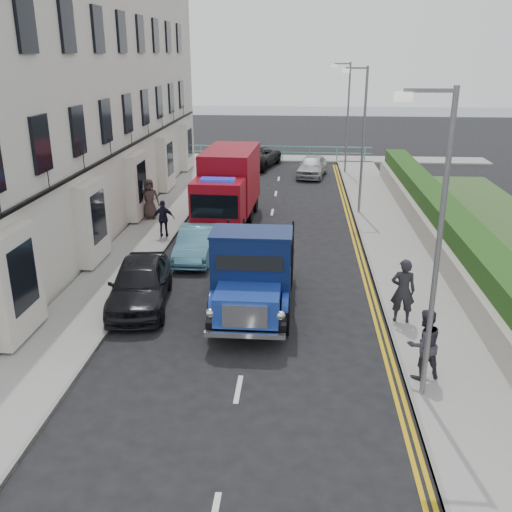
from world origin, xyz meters
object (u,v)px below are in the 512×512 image
(lamp_near, at_px, (434,234))
(lamp_mid, at_px, (361,132))
(lamp_far, at_px, (346,112))
(pedestrian_east_near, at_px, (403,291))
(parked_car_front, at_px, (140,283))
(bedford_lorry, at_px, (252,279))
(red_lorry, at_px, (228,186))

(lamp_near, height_order, lamp_mid, same)
(lamp_near, bearing_deg, lamp_far, 90.00)
(lamp_near, relative_size, pedestrian_east_near, 3.61)
(lamp_near, distance_m, lamp_far, 26.00)
(parked_car_front, height_order, pedestrian_east_near, pedestrian_east_near)
(lamp_near, xyz_separation_m, bedford_lorry, (-4.17, 3.94, -2.73))
(parked_car_front, xyz_separation_m, pedestrian_east_near, (8.00, -0.77, 0.34))
(red_lorry, xyz_separation_m, pedestrian_east_near, (6.34, -10.14, -0.71))
(lamp_mid, relative_size, pedestrian_east_near, 3.61)
(lamp_mid, height_order, bedford_lorry, lamp_mid)
(lamp_near, distance_m, lamp_mid, 16.00)
(lamp_mid, xyz_separation_m, bedford_lorry, (-4.17, -12.06, -2.73))
(lamp_near, height_order, parked_car_front, lamp_near)
(bedford_lorry, bearing_deg, lamp_mid, 71.14)
(lamp_far, bearing_deg, pedestrian_east_near, -89.43)
(bedford_lorry, relative_size, red_lorry, 0.89)
(lamp_mid, bearing_deg, lamp_near, -90.00)
(parked_car_front, bearing_deg, red_lorry, 72.22)
(lamp_near, bearing_deg, pedestrian_east_near, 86.63)
(lamp_far, xyz_separation_m, pedestrian_east_near, (0.22, -22.21, -2.91))
(lamp_mid, bearing_deg, red_lorry, -161.25)
(red_lorry, bearing_deg, lamp_mid, 21.37)
(lamp_far, xyz_separation_m, bedford_lorry, (-4.17, -22.06, -2.73))
(lamp_far, distance_m, pedestrian_east_near, 22.40)
(lamp_mid, relative_size, red_lorry, 1.07)
(lamp_far, relative_size, bedford_lorry, 1.20)
(bedford_lorry, distance_m, parked_car_front, 3.69)
(pedestrian_east_near, bearing_deg, lamp_mid, -84.63)
(lamp_far, distance_m, parked_car_front, 23.04)
(lamp_mid, distance_m, lamp_far, 10.00)
(lamp_mid, height_order, lamp_far, same)
(bedford_lorry, relative_size, parked_car_front, 1.33)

